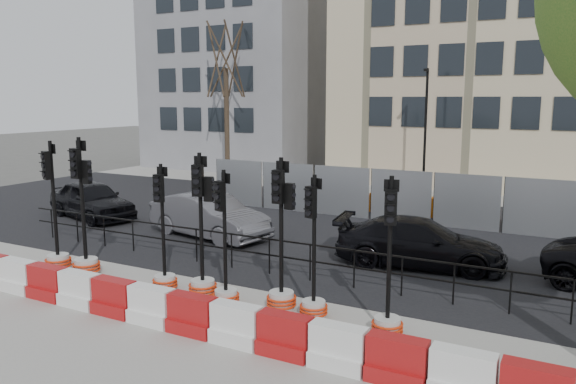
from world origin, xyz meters
The scene contains 22 objects.
ground centered at (0.00, 0.00, 0.00)m, with size 120.00×120.00×0.00m, color #51514C.
sidewalk_near centered at (0.00, -3.00, 0.01)m, with size 40.00×6.00×0.02m, color gray.
road centered at (0.00, 7.00, 0.01)m, with size 40.00×14.00×0.03m, color black.
sidewalk_far centered at (0.00, 16.00, 0.01)m, with size 40.00×4.00×0.02m, color gray.
building_grey centered at (-14.00, 21.99, 7.00)m, with size 11.00×9.06×14.00m.
building_cream centered at (2.00, 21.99, 9.00)m, with size 15.00×10.06×18.00m.
kerb_railing centered at (0.00, 1.20, 0.69)m, with size 18.00×0.04×1.00m.
heras_fencing centered at (0.57, 9.86, 0.65)m, with size 14.33×1.72×2.00m.
lamp_post_far centered at (0.50, 14.98, 3.22)m, with size 0.12×0.56×6.00m.
tree_bare_far centered at (-11.00, 15.50, 6.65)m, with size 2.00×2.00×9.00m.
barrier_row centered at (0.00, -2.80, 0.37)m, with size 16.75×0.50×0.80m.
traffic_signal_a centered at (-5.34, -1.15, 0.73)m, with size 0.70×0.70×3.54m.
traffic_signal_b centered at (-4.30, -1.10, 0.87)m, with size 0.72×0.72×3.67m.
traffic_signal_c centered at (-1.66, -1.06, 0.64)m, with size 0.61×0.61×3.12m.
traffic_signal_d centered at (-0.55, -1.00, 0.82)m, with size 0.68×0.68×3.43m.
traffic_signal_e centered at (0.24, -1.23, 0.64)m, with size 0.61×0.61×3.11m.
traffic_signal_f centered at (1.48, -0.84, 0.81)m, with size 0.67×0.67×3.41m.
traffic_signal_g centered at (2.30, -0.92, 0.64)m, with size 0.61×0.61×3.10m.
traffic_signal_h centered at (4.00, -1.10, 0.66)m, with size 0.63×0.63×3.21m.
car_a centered at (-9.63, 4.09, 0.74)m, with size 4.66×2.85×1.48m, color black.
car_b centered at (-3.83, 3.78, 0.75)m, with size 4.75×2.47×1.49m, color #525258.
car_c centered at (3.30, 3.86, 0.67)m, with size 4.88×2.55×1.35m, color black.
Camera 1 is at (7.19, -11.27, 4.66)m, focal length 35.00 mm.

